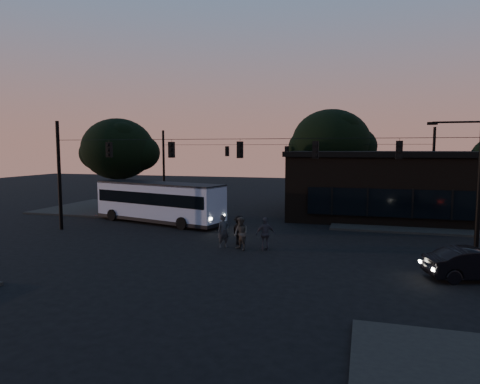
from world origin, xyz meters
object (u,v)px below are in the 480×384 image
(car, at_px, (477,264))
(pedestrian_c, at_px, (265,234))
(bus, at_px, (159,200))
(pedestrian_d, at_px, (239,230))
(building, at_px, (387,184))
(pedestrian_a, at_px, (224,231))
(pedestrian_b, at_px, (241,234))

(car, height_order, pedestrian_c, pedestrian_c)
(bus, height_order, pedestrian_d, bus)
(car, relative_size, pedestrian_d, 2.43)
(building, height_order, pedestrian_a, building)
(bus, bearing_deg, pedestrian_a, -25.24)
(building, relative_size, pedestrian_b, 8.34)
(pedestrian_c, relative_size, pedestrian_d, 1.06)
(bus, relative_size, pedestrian_b, 6.05)
(bus, xyz_separation_m, pedestrian_a, (7.29, -6.33, -0.78))
(bus, distance_m, pedestrian_a, 9.69)
(bus, distance_m, pedestrian_c, 11.64)
(pedestrian_a, bearing_deg, pedestrian_d, 19.79)
(pedestrian_b, xyz_separation_m, pedestrian_c, (1.32, 0.32, -0.00))
(pedestrian_a, bearing_deg, pedestrian_b, -50.04)
(pedestrian_a, bearing_deg, bus, 105.19)
(car, bearing_deg, pedestrian_c, 58.66)
(car, distance_m, pedestrian_a, 12.66)
(bus, height_order, pedestrian_a, bus)
(pedestrian_a, height_order, pedestrian_d, pedestrian_a)
(car, relative_size, pedestrian_c, 2.29)
(car, xyz_separation_m, pedestrian_c, (-9.91, 2.77, 0.23))
(pedestrian_a, distance_m, pedestrian_c, 2.44)
(building, bearing_deg, pedestrian_d, -123.74)
(building, height_order, car, building)
(car, bearing_deg, pedestrian_d, 56.84)
(building, xyz_separation_m, pedestrian_b, (-8.27, -14.30, -1.78))
(building, relative_size, car, 3.65)
(pedestrian_b, bearing_deg, building, 98.70)
(bus, distance_m, pedestrian_d, 9.67)
(building, xyz_separation_m, pedestrian_c, (-6.95, -13.98, -1.79))
(bus, distance_m, car, 21.67)
(car, height_order, pedestrian_d, pedestrian_d)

